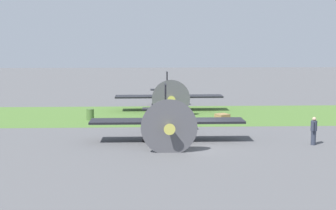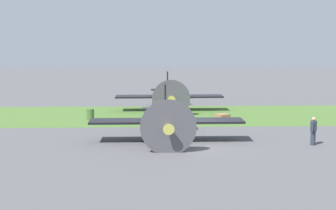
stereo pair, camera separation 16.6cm
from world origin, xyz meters
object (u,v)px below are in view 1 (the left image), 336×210
object	(u,v)px
ground_crew_chief	(314,130)
airplane_wingman	(169,94)
supply_crate	(222,118)
fuel_drum	(90,114)
airplane_lead	(167,118)

from	to	relation	value
ground_crew_chief	airplane_wingman	bearing A→B (deg)	58.47
airplane_wingman	ground_crew_chief	size ratio (longest dim) A/B	5.59
supply_crate	fuel_drum	bearing A→B (deg)	-7.25
ground_crew_chief	supply_crate	xyz separation A→B (m)	(4.32, -8.30, -0.59)
ground_crew_chief	supply_crate	bearing A→B (deg)	56.63
airplane_wingman	airplane_lead	bearing A→B (deg)	86.34
airplane_wingman	fuel_drum	xyz separation A→B (m)	(6.50, 5.03, -1.00)
fuel_drum	airplane_wingman	bearing A→B (deg)	-142.25
airplane_lead	supply_crate	xyz separation A→B (m)	(-4.56, -6.68, -1.13)
airplane_lead	fuel_drum	world-z (taller)	airplane_lead
airplane_lead	fuel_drum	distance (m)	9.96
airplane_wingman	fuel_drum	size ratio (longest dim) A/B	10.74
ground_crew_chief	fuel_drum	distance (m)	17.61
fuel_drum	airplane_lead	bearing A→B (deg)	126.15
supply_crate	airplane_lead	bearing A→B (deg)	55.66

